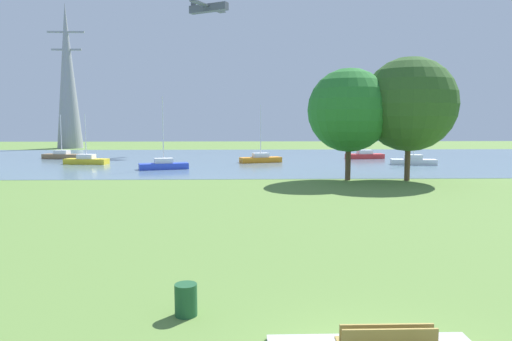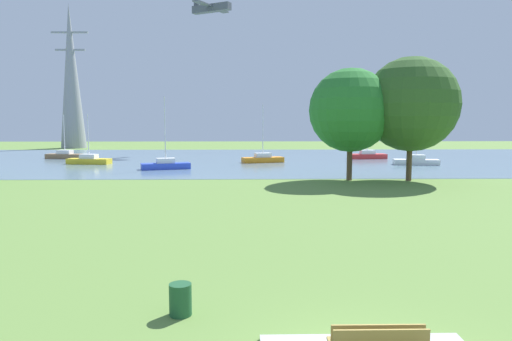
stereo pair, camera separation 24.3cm
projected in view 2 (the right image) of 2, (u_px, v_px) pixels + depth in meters
ground_plane at (284, 194)px, 30.68m from camera, size 160.00×160.00×0.00m
litter_bin at (180, 299)px, 11.59m from camera, size 0.56×0.56×0.80m
water_surface at (266, 159)px, 58.51m from camera, size 140.00×40.00×0.02m
sailboat_blue at (166, 165)px, 46.65m from camera, size 5.03×2.83×7.21m
sailboat_orange at (263, 159)px, 54.14m from camera, size 5.03×2.85×6.66m
sailboat_brown at (65, 155)px, 59.68m from camera, size 5.00×2.41×5.59m
sailboat_yellow at (89, 160)px, 52.22m from camera, size 4.98×2.24×5.57m
sailboat_red at (367, 155)px, 59.53m from camera, size 4.94×2.02×7.32m
sailboat_white at (416, 161)px, 51.20m from camera, size 4.97×2.21×7.38m
tree_east_far at (351, 110)px, 37.46m from camera, size 6.72×6.72×9.04m
tree_east_near at (411, 104)px, 37.13m from camera, size 7.52×7.52×9.90m
electricity_pylon at (71, 76)px, 82.18m from camera, size 6.40×4.40×25.28m
light_aircraft at (211, 8)px, 70.17m from camera, size 6.14×7.89×2.10m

